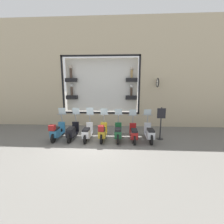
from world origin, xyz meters
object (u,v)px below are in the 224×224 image
object	(u,v)px
scooter_silver_0	(149,133)
scooter_teal_6	(57,131)
scooter_white_4	(87,132)
scooter_black_5	(72,132)
scooter_red_1	(134,133)
scooter_yellow_3	(103,132)
scooter_green_2	(118,133)
shop_sign_post	(161,122)

from	to	relation	value
scooter_silver_0	scooter_teal_6	xyz separation A→B (m)	(-0.06, 5.04, 0.03)
scooter_white_4	scooter_black_5	size ratio (longest dim) A/B	0.99
scooter_black_5	scooter_silver_0	bearing A→B (deg)	-90.02
scooter_red_1	scooter_yellow_3	world-z (taller)	scooter_yellow_3
scooter_green_2	shop_sign_post	bearing A→B (deg)	-82.15
scooter_silver_0	scooter_black_5	bearing A→B (deg)	89.98
scooter_teal_6	shop_sign_post	distance (m)	5.73
scooter_green_2	scooter_black_5	bearing A→B (deg)	89.97
scooter_green_2	shop_sign_post	distance (m)	2.42
scooter_yellow_3	scooter_teal_6	world-z (taller)	scooter_teal_6
scooter_teal_6	shop_sign_post	world-z (taller)	shop_sign_post
scooter_white_4	scooter_black_5	bearing A→B (deg)	89.75
scooter_red_1	scooter_white_4	distance (m)	2.52
scooter_black_5	scooter_teal_6	world-z (taller)	scooter_black_5
scooter_green_2	scooter_teal_6	distance (m)	3.36
scooter_red_1	scooter_teal_6	xyz separation A→B (m)	(-0.06, 4.20, 0.05)
scooter_teal_6	scooter_yellow_3	bearing A→B (deg)	-89.93
scooter_red_1	scooter_yellow_3	xyz separation A→B (m)	(-0.05, 1.68, 0.06)
scooter_yellow_3	shop_sign_post	distance (m)	3.24
scooter_red_1	scooter_silver_0	bearing A→B (deg)	-89.63
scooter_black_5	shop_sign_post	world-z (taller)	shop_sign_post
scooter_red_1	scooter_yellow_3	bearing A→B (deg)	91.87
scooter_silver_0	scooter_black_5	xyz separation A→B (m)	(0.00, 4.20, 0.00)
scooter_red_1	scooter_teal_6	world-z (taller)	scooter_teal_6
scooter_black_5	scooter_teal_6	distance (m)	0.84
scooter_green_2	scooter_white_4	distance (m)	1.68
scooter_black_5	scooter_green_2	bearing A→B (deg)	-90.03
scooter_silver_0	scooter_teal_6	world-z (taller)	scooter_teal_6
scooter_teal_6	scooter_white_4	bearing A→B (deg)	-87.93
scooter_yellow_3	scooter_green_2	bearing A→B (deg)	-85.89
scooter_red_1	scooter_yellow_3	distance (m)	1.68
scooter_yellow_3	scooter_black_5	xyz separation A→B (m)	(0.06, 1.68, -0.03)
scooter_silver_0	scooter_teal_6	distance (m)	5.04
scooter_green_2	scooter_red_1	bearing A→B (deg)	-90.37
scooter_white_4	scooter_silver_0	bearing A→B (deg)	-89.96
scooter_white_4	scooter_teal_6	xyz separation A→B (m)	(-0.06, 1.68, 0.05)
scooter_white_4	scooter_green_2	bearing A→B (deg)	-89.92
scooter_green_2	scooter_white_4	bearing A→B (deg)	90.08
scooter_silver_0	scooter_teal_6	bearing A→B (deg)	90.72
scooter_white_4	scooter_black_5	distance (m)	0.84
scooter_red_1	shop_sign_post	xyz separation A→B (m)	(0.33, -1.49, 0.55)
scooter_yellow_3	scooter_black_5	distance (m)	1.68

